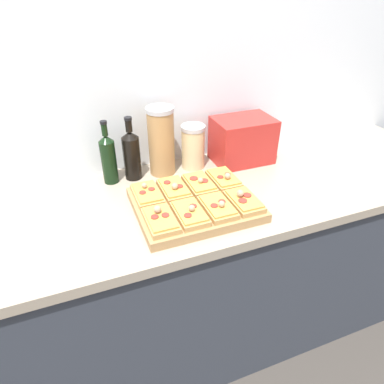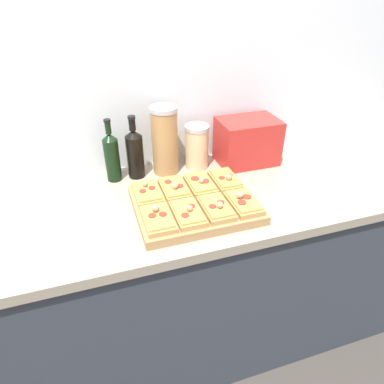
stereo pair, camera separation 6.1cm
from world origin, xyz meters
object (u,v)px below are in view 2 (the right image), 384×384
at_px(cutting_board, 194,204).
at_px(olive_oil_bottle, 112,156).
at_px(grain_jar_short, 197,147).
at_px(wine_bottle, 135,153).
at_px(toaster_oven, 247,141).
at_px(grain_jar_tall, 165,141).

xyz_separation_m(cutting_board, olive_oil_bottle, (-0.26, 0.32, 0.09)).
distance_m(olive_oil_bottle, grain_jar_short, 0.37).
distance_m(wine_bottle, grain_jar_short, 0.28).
distance_m(cutting_board, toaster_oven, 0.47).
height_order(wine_bottle, toaster_oven, wine_bottle).
bearing_deg(wine_bottle, grain_jar_short, 0.00).
bearing_deg(wine_bottle, toaster_oven, -2.45).
xyz_separation_m(cutting_board, grain_jar_tall, (-0.03, 0.32, 0.13)).
xyz_separation_m(grain_jar_short, toaster_oven, (0.24, -0.02, 0.00)).
distance_m(grain_jar_short, toaster_oven, 0.24).
height_order(cutting_board, grain_jar_tall, grain_jar_tall).
height_order(wine_bottle, grain_jar_tall, grain_jar_tall).
relative_size(olive_oil_bottle, wine_bottle, 0.99).
distance_m(cutting_board, grain_jar_tall, 0.34).
xyz_separation_m(wine_bottle, grain_jar_short, (0.28, 0.00, -0.01)).
bearing_deg(olive_oil_bottle, wine_bottle, -0.00).
xyz_separation_m(grain_jar_tall, grain_jar_short, (0.15, 0.00, -0.05)).
bearing_deg(grain_jar_tall, wine_bottle, -180.00).
height_order(cutting_board, olive_oil_bottle, olive_oil_bottle).
height_order(olive_oil_bottle, toaster_oven, olive_oil_bottle).
relative_size(olive_oil_bottle, grain_jar_tall, 0.91).
xyz_separation_m(grain_jar_tall, toaster_oven, (0.38, -0.02, -0.05)).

